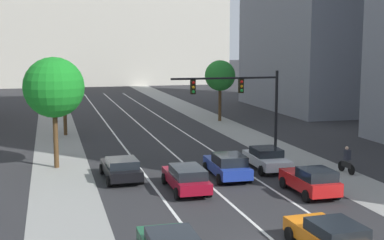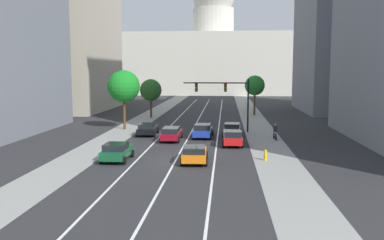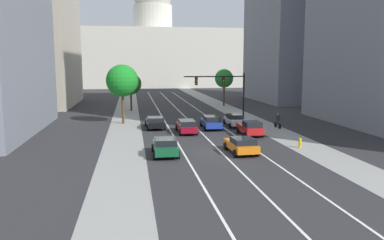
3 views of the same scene
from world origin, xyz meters
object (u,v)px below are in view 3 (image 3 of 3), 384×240
at_px(car_blue, 211,122).
at_px(car_crimson, 187,126).
at_px(street_tree_near_left, 131,84).
at_px(car_green, 165,146).
at_px(capitol_building, 153,53).
at_px(traffic_signal_mast, 225,87).
at_px(car_orange, 241,145).
at_px(car_red, 250,128).
at_px(car_white, 235,120).
at_px(street_tree_mid_left, 122,81).
at_px(fire_hydrant, 300,143).
at_px(cyclist, 278,121).
at_px(car_black, 155,122).
at_px(street_tree_mid_right, 224,79).

xyz_separation_m(car_blue, car_crimson, (-3.15, -2.18, -0.02)).
bearing_deg(street_tree_near_left, car_green, -84.96).
bearing_deg(capitol_building, traffic_signal_mast, -87.09).
bearing_deg(car_orange, capitol_building, -1.02).
xyz_separation_m(car_red, car_white, (0.00, 6.10, -0.05)).
relative_size(car_orange, street_tree_mid_left, 0.58).
relative_size(car_green, fire_hydrant, 4.44).
bearing_deg(capitol_building, car_orange, -89.08).
distance_m(car_green, traffic_signal_mast, 18.99).
relative_size(capitol_building, car_green, 13.24).
relative_size(car_blue, cyclist, 2.74).
bearing_deg(street_tree_near_left, car_white, -54.32).
bearing_deg(car_orange, car_white, -14.87).
distance_m(capitol_building, fire_hydrant, 98.01).
relative_size(car_red, traffic_signal_mast, 0.54).
height_order(car_green, fire_hydrant, car_green).
relative_size(traffic_signal_mast, street_tree_near_left, 1.30).
bearing_deg(fire_hydrant, car_black, 134.15).
relative_size(car_green, car_white, 0.89).
relative_size(car_red, car_crimson, 0.88).
distance_m(car_red, street_tree_mid_right, 28.44).
bearing_deg(street_tree_mid_right, fire_hydrant, -92.34).
bearing_deg(car_crimson, car_white, -59.74).
distance_m(car_orange, car_black, 14.93).
distance_m(car_orange, car_white, 14.08).
relative_size(car_blue, street_tree_mid_right, 0.74).
distance_m(fire_hydrant, street_tree_mid_left, 23.33).
distance_m(capitol_building, car_orange, 98.90).
distance_m(car_blue, street_tree_mid_right, 24.63).
height_order(car_green, traffic_signal_mast, traffic_signal_mast).
bearing_deg(traffic_signal_mast, street_tree_near_left, 129.34).
relative_size(car_red, cyclist, 2.41).
bearing_deg(car_red, car_blue, 34.56).
bearing_deg(traffic_signal_mast, street_tree_mid_left, 174.33).
height_order(car_red, traffic_signal_mast, traffic_signal_mast).
relative_size(cyclist, street_tree_near_left, 0.29).
relative_size(car_crimson, car_green, 1.17).
relative_size(traffic_signal_mast, street_tree_mid_right, 1.20).
bearing_deg(fire_hydrant, car_blue, 117.16).
distance_m(traffic_signal_mast, street_tree_near_left, 18.26).
distance_m(car_crimson, cyclist, 10.86).
bearing_deg(car_green, car_white, -34.46).
relative_size(car_green, street_tree_near_left, 0.69).
height_order(traffic_signal_mast, fire_hydrant, traffic_signal_mast).
height_order(car_red, car_black, car_red).
xyz_separation_m(car_crimson, street_tree_mid_left, (-6.84, 7.69, 4.52)).
distance_m(car_blue, street_tree_near_left, 20.75).
xyz_separation_m(capitol_building, fire_hydrant, (7.26, -97.18, -10.47)).
xyz_separation_m(car_blue, car_orange, (0.01, -12.27, -0.06)).
height_order(car_red, street_tree_mid_left, street_tree_mid_left).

